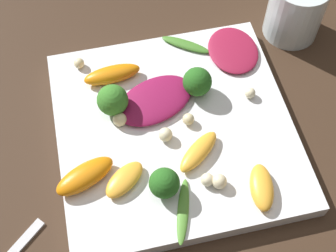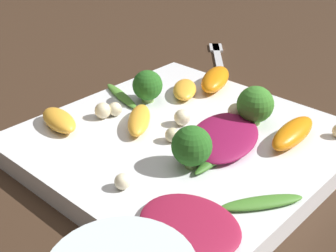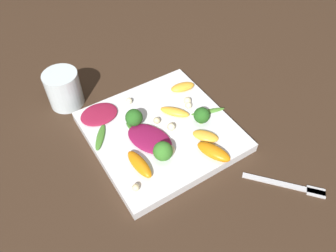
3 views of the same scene
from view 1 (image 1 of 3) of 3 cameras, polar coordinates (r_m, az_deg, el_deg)
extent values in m
plane|color=#382619|center=(0.62, 0.77, -0.98)|extent=(2.40, 2.40, 0.00)
cube|color=white|center=(0.61, 0.78, -0.44)|extent=(0.30, 0.30, 0.02)
cylinder|color=silver|center=(0.72, 15.31, 13.58)|extent=(0.08, 0.08, 0.09)
ellipsoid|color=maroon|center=(0.61, -1.61, 3.17)|extent=(0.12, 0.10, 0.01)
ellipsoid|color=maroon|center=(0.67, 7.94, 9.14)|extent=(0.07, 0.09, 0.01)
ellipsoid|color=#FCAD33|center=(0.56, 11.36, -7.33)|extent=(0.04, 0.06, 0.02)
ellipsoid|color=#FCAD33|center=(0.55, -5.34, -6.52)|extent=(0.06, 0.06, 0.01)
ellipsoid|color=orange|center=(0.63, -6.83, 6.27)|extent=(0.08, 0.03, 0.02)
ellipsoid|color=orange|center=(0.56, -10.08, -6.02)|extent=(0.08, 0.06, 0.02)
ellipsoid|color=#FCAD33|center=(0.57, 3.74, -3.13)|extent=(0.07, 0.06, 0.02)
cylinder|color=#7A9E51|center=(0.62, 3.51, 4.49)|extent=(0.01, 0.01, 0.01)
sphere|color=#26601E|center=(0.61, 3.59, 5.41)|extent=(0.04, 0.04, 0.04)
cylinder|color=#7A9E51|center=(0.55, -0.45, -7.64)|extent=(0.01, 0.01, 0.01)
sphere|color=#26601E|center=(0.54, -0.46, -6.98)|extent=(0.04, 0.04, 0.04)
cylinder|color=#7A9E51|center=(0.61, -6.62, 2.25)|extent=(0.01, 0.01, 0.01)
sphere|color=#387A28|center=(0.59, -6.78, 3.16)|extent=(0.04, 0.04, 0.04)
ellipsoid|color=#47842D|center=(0.67, 2.16, 9.88)|extent=(0.07, 0.05, 0.01)
ellipsoid|color=#3D7528|center=(0.62, 0.45, 4.63)|extent=(0.09, 0.02, 0.01)
ellipsoid|color=#518E33|center=(0.54, 1.85, -10.32)|extent=(0.04, 0.08, 0.01)
sphere|color=beige|center=(0.66, -10.79, 7.53)|extent=(0.01, 0.01, 0.01)
sphere|color=beige|center=(0.59, -5.91, 0.80)|extent=(0.02, 0.02, 0.02)
sphere|color=beige|center=(0.58, -0.32, -1.05)|extent=(0.02, 0.02, 0.02)
sphere|color=beige|center=(0.62, 9.96, 3.99)|extent=(0.01, 0.01, 0.01)
sphere|color=beige|center=(0.55, 4.81, -6.53)|extent=(0.02, 0.02, 0.02)
sphere|color=beige|center=(0.59, 2.59, 0.53)|extent=(0.02, 0.02, 0.02)
sphere|color=beige|center=(0.55, 6.27, -6.73)|extent=(0.02, 0.02, 0.02)
camera|label=2|loc=(0.75, 25.09, 34.04)|focal=50.00mm
camera|label=3|loc=(0.64, -64.74, 39.78)|focal=35.00mm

